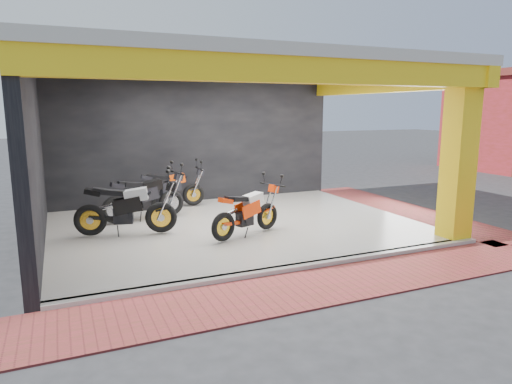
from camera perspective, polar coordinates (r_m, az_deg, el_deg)
ground at (r=8.76m, az=2.24°, el=-7.62°), size 80.00×80.00×0.00m
showroom_floor at (r=10.51m, az=-2.49°, el=-4.26°), size 8.00×6.00×0.10m
showroom_ceiling at (r=10.21m, az=-2.65°, el=15.39°), size 8.40×6.40×0.20m
back_wall at (r=13.15m, az=-7.42°, el=6.13°), size 8.20×0.20×3.50m
left_wall at (r=9.57m, az=-26.22°, el=3.58°), size 0.20×6.20×3.50m
corner_column at (r=10.05m, az=24.02°, el=4.02°), size 0.50×0.50×3.50m
header_beam_front at (r=7.47m, az=5.86°, el=14.88°), size 8.40×0.30×0.40m
header_beam_right at (r=12.20m, az=15.68°, el=12.80°), size 0.30×6.40×0.40m
floor_kerb at (r=7.89m, az=5.49°, el=-9.35°), size 8.00×0.20×0.10m
paver_front at (r=7.28m, az=8.51°, el=-11.46°), size 9.00×1.40×0.03m
paver_right at (r=12.98m, az=17.72°, el=-2.08°), size 1.40×7.00×0.03m
moto_hero at (r=9.82m, az=1.42°, el=-1.45°), size 2.07×1.39×1.19m
moto_row_a at (r=9.73m, az=-11.84°, el=-1.30°), size 2.33×1.32×1.35m
moto_row_b at (r=11.25m, az=-10.60°, el=0.16°), size 2.21×1.13×1.29m
moto_row_c at (r=12.37m, az=-7.84°, el=1.01°), size 2.04×0.85×1.22m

